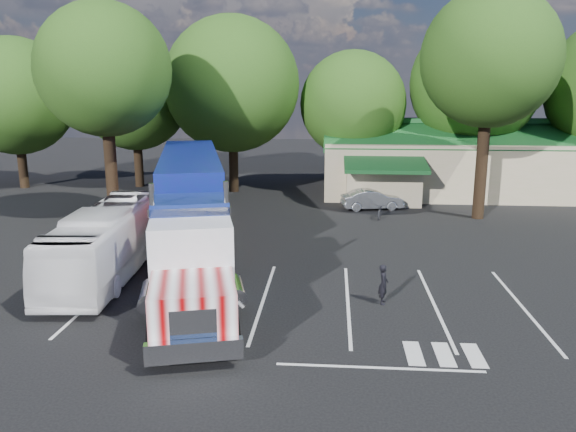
# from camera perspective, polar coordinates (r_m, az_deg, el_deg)

# --- Properties ---
(ground) EXTENTS (120.00, 120.00, 0.00)m
(ground) POSITION_cam_1_polar(r_m,az_deg,el_deg) (27.23, -0.97, -3.87)
(ground) COLOR black
(ground) RESTS_ON ground
(event_hall) EXTENTS (24.20, 14.12, 5.55)m
(event_hall) POSITION_cam_1_polar(r_m,az_deg,el_deg) (45.51, 18.86, 5.15)
(event_hall) COLOR tan
(event_hall) RESTS_ON ground
(tree_row_a) EXTENTS (9.00, 9.00, 11.68)m
(tree_row_a) POSITION_cam_1_polar(r_m,az_deg,el_deg) (49.01, -25.97, 10.89)
(tree_row_a) COLOR black
(tree_row_a) RESTS_ON ground
(tree_row_b) EXTENTS (8.40, 8.40, 11.35)m
(tree_row_b) POSITION_cam_1_polar(r_m,az_deg,el_deg) (46.41, -15.31, 11.63)
(tree_row_b) COLOR black
(tree_row_b) RESTS_ON ground
(tree_row_c) EXTENTS (10.00, 10.00, 13.05)m
(tree_row_c) POSITION_cam_1_polar(r_m,az_deg,el_deg) (42.79, -5.73, 13.15)
(tree_row_c) COLOR black
(tree_row_c) RESTS_ON ground
(tree_row_d) EXTENTS (8.00, 8.00, 10.60)m
(tree_row_d) POSITION_cam_1_polar(r_m,az_deg,el_deg) (43.47, 6.62, 11.21)
(tree_row_d) COLOR black
(tree_row_d) RESTS_ON ground
(tree_row_e) EXTENTS (9.60, 9.60, 12.90)m
(tree_row_e) POSITION_cam_1_polar(r_m,az_deg,el_deg) (45.16, 18.42, 12.62)
(tree_row_e) COLOR black
(tree_row_e) RESTS_ON ground
(tree_near_left) EXTENTS (7.60, 7.60, 12.65)m
(tree_near_left) POSITION_cam_1_polar(r_m,az_deg,el_deg) (34.49, -18.19, 13.90)
(tree_near_left) COLOR black
(tree_near_left) RESTS_ON ground
(tree_near_right) EXTENTS (8.00, 8.00, 13.50)m
(tree_near_right) POSITION_cam_1_polar(r_m,az_deg,el_deg) (35.61, 19.83, 14.79)
(tree_near_right) COLOR black
(tree_near_right) RESTS_ON ground
(semi_truck) EXTENTS (8.21, 22.49, 4.72)m
(semi_truck) POSITION_cam_1_polar(r_m,az_deg,el_deg) (27.38, -9.85, 1.79)
(semi_truck) COLOR black
(semi_truck) RESTS_ON ground
(woman) EXTENTS (0.42, 0.59, 1.51)m
(woman) POSITION_cam_1_polar(r_m,az_deg,el_deg) (21.27, 9.67, -6.84)
(woman) COLOR black
(woman) RESTS_ON ground
(bicycle) EXTENTS (0.89, 1.88, 0.95)m
(bicycle) POSITION_cam_1_polar(r_m,az_deg,el_deg) (34.87, 9.34, 0.54)
(bicycle) COLOR black
(bicycle) RESTS_ON ground
(tour_bus) EXTENTS (3.28, 10.66, 2.92)m
(tour_bus) POSITION_cam_1_polar(r_m,az_deg,el_deg) (25.17, -17.88, -2.48)
(tour_bus) COLOR white
(tour_bus) RESTS_ON ground
(silver_sedan) EXTENTS (4.22, 2.22, 1.32)m
(silver_sedan) POSITION_cam_1_polar(r_m,az_deg,el_deg) (37.24, 8.55, 1.67)
(silver_sedan) COLOR #AAAEB2
(silver_sedan) RESTS_ON ground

